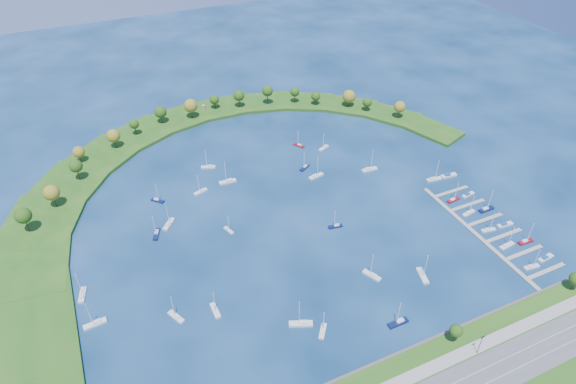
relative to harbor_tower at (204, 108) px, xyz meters
name	(u,v)px	position (x,y,z in m)	size (l,w,h in m)	color
ground	(283,205)	(8.41, -117.77, -4.00)	(700.00, 700.00, 0.00)	#07233F
breakwater	(176,177)	(-37.92, -69.05, -3.01)	(286.74, 247.64, 2.00)	#1E4E15
breakwater_trees	(212,121)	(-3.62, -32.12, 6.39)	(241.60, 93.17, 14.29)	#382314
harbor_tower	(204,108)	(0.00, 0.00, 0.00)	(2.60, 2.60, 3.88)	gray
dock_system	(487,230)	(93.70, -178.77, -3.64)	(24.28, 82.00, 1.60)	gray
moored_boat_0	(335,226)	(25.25, -144.66, -3.12)	(7.62, 3.27, 10.85)	#0A1644
moored_boat_1	(398,322)	(19.73, -207.77, -3.05)	(9.11, 2.64, 13.35)	#0A1644
moored_boat_2	(369,169)	(67.94, -108.92, -3.03)	(9.65, 3.13, 14.01)	silver
moored_boat_3	(422,275)	(44.69, -190.63, -3.02)	(5.20, 10.09, 14.29)	silver
moored_boat_4	(299,145)	(41.70, -67.39, -3.12)	(5.79, 7.36, 10.91)	maroon
moored_boat_5	(228,181)	(-11.93, -85.70, -3.01)	(9.95, 3.38, 14.39)	silver
moored_boat_6	(304,167)	(34.02, -91.19, -3.11)	(7.75, 5.89, 11.40)	#0A1644
moored_boat_7	(201,191)	(-28.65, -88.22, -3.10)	(8.28, 4.52, 11.72)	silver
moored_boat_8	(215,310)	(-46.65, -170.40, -3.08)	(2.45, 8.47, 12.42)	silver
moored_boat_9	(158,200)	(-52.14, -86.18, -3.11)	(6.86, 7.00, 11.26)	#0A1644
moored_boat_10	(156,234)	(-58.60, -112.77, -3.07)	(5.49, 8.83, 12.58)	#0A1644
moored_boat_11	(176,316)	(-62.48, -166.93, -3.07)	(5.77, 8.70, 12.49)	silver
moored_boat_12	(324,147)	(54.69, -76.56, -3.10)	(8.08, 5.15, 11.54)	silver
moored_boat_13	(301,323)	(-16.80, -191.71, -3.01)	(10.09, 6.30, 14.39)	silver
moored_boat_14	(208,167)	(-17.61, -66.88, -3.08)	(8.72, 5.14, 12.38)	silver
moored_boat_15	(229,230)	(-24.98, -124.89, -3.15)	(3.69, 6.82, 9.66)	silver
moored_boat_16	(82,295)	(-96.62, -138.53, -3.05)	(4.58, 9.29, 13.16)	silver
moored_boat_17	(316,176)	(36.22, -101.88, -3.04)	(9.62, 4.19, 13.69)	silver
moored_boat_18	(372,275)	(23.96, -181.10, -3.05)	(6.04, 9.26, 13.26)	silver
moored_boat_19	(169,224)	(-51.35, -108.02, -3.03)	(7.92, 8.96, 13.79)	silver
moored_boat_20	(95,323)	(-93.50, -156.60, -3.04)	(9.48, 3.45, 13.64)	silver
moored_boat_21	(323,331)	(-10.41, -198.55, -3.11)	(6.45, 7.43, 11.36)	silver
docked_boat_0	(532,266)	(93.93, -207.15, -3.11)	(7.92, 3.11, 11.34)	silver
docked_boat_1	(546,258)	(104.38, -205.63, -3.35)	(8.83, 3.17, 1.76)	silver
docked_boat_2	(507,245)	(93.92, -191.74, -3.07)	(8.74, 3.24, 12.55)	silver
docked_boat_3	(526,241)	(104.42, -193.33, -3.09)	(8.28, 2.68, 12.03)	maroon
docked_boat_4	(489,229)	(93.94, -179.16, -3.11)	(7.81, 3.31, 11.13)	silver
docked_boat_5	(505,225)	(104.38, -179.62, -3.34)	(8.94, 3.07, 1.79)	silver
docked_boat_6	(469,213)	(93.93, -164.65, -3.10)	(8.28, 3.57, 11.79)	silver
docked_boat_7	(486,209)	(104.41, -166.16, -3.05)	(9.05, 2.72, 13.22)	#0A1644
docked_boat_8	(453,199)	(93.93, -152.41, -3.09)	(8.26, 3.29, 11.81)	maroon
docked_boat_9	(468,195)	(104.39, -152.19, -3.39)	(8.27, 3.38, 1.64)	silver
docked_boat_10	(434,179)	(96.31, -132.66, -3.05)	(9.19, 3.62, 13.14)	silver
docked_boat_11	(449,176)	(106.26, -133.34, -3.26)	(9.98, 3.53, 2.00)	silver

